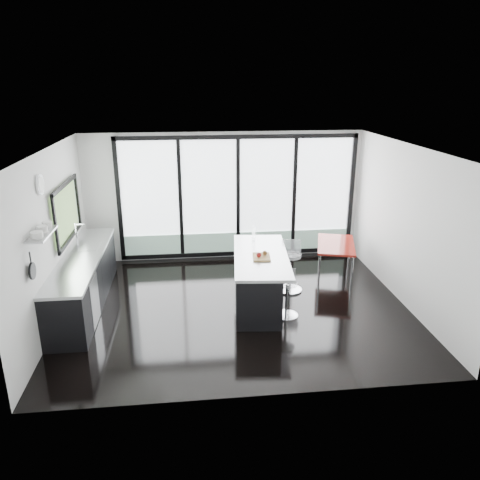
{
  "coord_description": "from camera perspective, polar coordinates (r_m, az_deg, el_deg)",
  "views": [
    {
      "loc": [
        -0.78,
        -7.44,
        3.83
      ],
      "look_at": [
        0.1,
        0.3,
        1.15
      ],
      "focal_mm": 35.0,
      "sensor_mm": 36.0,
      "label": 1
    }
  ],
  "objects": [
    {
      "name": "floor",
      "position": [
        8.41,
        -0.45,
        -8.12
      ],
      "size": [
        6.0,
        5.0,
        0.0
      ],
      "primitive_type": "cube",
      "color": "black",
      "rests_on": "ground"
    },
    {
      "name": "red_table",
      "position": [
        9.79,
        11.5,
        -2.31
      ],
      "size": [
        1.04,
        1.42,
        0.68
      ],
      "primitive_type": "cube",
      "rotation": [
        0.0,
        0.0,
        -0.28
      ],
      "color": "maroon",
      "rests_on": "floor"
    },
    {
      "name": "ceiling",
      "position": [
        7.55,
        -0.51,
        11.14
      ],
      "size": [
        6.0,
        5.0,
        0.0
      ],
      "primitive_type": "cube",
      "color": "white",
      "rests_on": "wall_back"
    },
    {
      "name": "wall_left",
      "position": [
        8.33,
        -21.49,
        1.84
      ],
      "size": [
        0.26,
        5.0,
        2.8
      ],
      "color": "silver",
      "rests_on": "ground"
    },
    {
      "name": "bar_stool_near",
      "position": [
        7.99,
        5.71,
        -7.22
      ],
      "size": [
        0.42,
        0.42,
        0.63
      ],
      "primitive_type": "cylinder",
      "rotation": [
        0.0,
        0.0,
        -0.06
      ],
      "color": "silver",
      "rests_on": "floor"
    },
    {
      "name": "wall_right",
      "position": [
        8.69,
        19.6,
        1.62
      ],
      "size": [
        0.0,
        5.0,
        2.8
      ],
      "primitive_type": "cube",
      "color": "silver",
      "rests_on": "ground"
    },
    {
      "name": "island",
      "position": [
        8.41,
        2.03,
        -4.65
      ],
      "size": [
        1.15,
        2.31,
        1.18
      ],
      "color": "black",
      "rests_on": "floor"
    },
    {
      "name": "bar_stool_far",
      "position": [
        8.91,
        6.11,
        -3.94
      ],
      "size": [
        0.59,
        0.59,
        0.75
      ],
      "primitive_type": "cylinder",
      "rotation": [
        0.0,
        0.0,
        -0.29
      ],
      "color": "silver",
      "rests_on": "floor"
    },
    {
      "name": "counter_cabinets",
      "position": [
        8.74,
        -18.51,
        -4.72
      ],
      "size": [
        0.69,
        3.24,
        1.36
      ],
      "color": "black",
      "rests_on": "floor"
    },
    {
      "name": "wall_back",
      "position": [
        10.29,
        -0.41,
        4.58
      ],
      "size": [
        6.0,
        0.09,
        2.8
      ],
      "color": "silver",
      "rests_on": "ground"
    },
    {
      "name": "wall_front",
      "position": [
        5.56,
        2.25,
        -6.96
      ],
      "size": [
        6.0,
        0.0,
        2.8
      ],
      "primitive_type": "cube",
      "color": "silver",
      "rests_on": "ground"
    }
  ]
}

